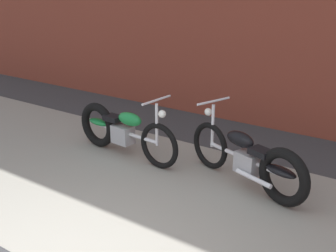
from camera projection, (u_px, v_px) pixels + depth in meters
name	position (u px, v px, depth m)	size (l,w,h in m)	color
sidewalk_slab	(173.00, 201.00, 5.10)	(36.00, 3.50, 0.01)	gray
motorcycle_green	(119.00, 130.00, 6.37)	(2.01, 0.58, 1.03)	black
motorcycle_black	(253.00, 161.00, 5.28)	(1.93, 0.87, 1.03)	black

